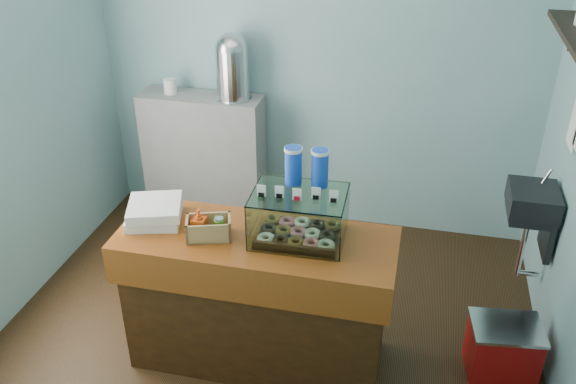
% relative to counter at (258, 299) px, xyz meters
% --- Properties ---
extents(ground, '(3.50, 3.50, 0.00)m').
position_rel_counter_xyz_m(ground, '(0.00, 0.25, -0.46)').
color(ground, black).
rests_on(ground, ground).
extents(room_shell, '(3.54, 3.04, 2.82)m').
position_rel_counter_xyz_m(room_shell, '(0.03, 0.26, 1.25)').
color(room_shell, '#71A2A5').
rests_on(room_shell, ground).
extents(counter, '(1.60, 0.60, 0.90)m').
position_rel_counter_xyz_m(counter, '(0.00, 0.00, 0.00)').
color(counter, '#40210C').
rests_on(counter, ground).
extents(back_shelf, '(1.00, 0.32, 1.10)m').
position_rel_counter_xyz_m(back_shelf, '(-0.90, 1.57, 0.09)').
color(back_shelf, gray).
rests_on(back_shelf, ground).
extents(display_case, '(0.53, 0.40, 0.50)m').
position_rel_counter_xyz_m(display_case, '(0.24, 0.08, 0.60)').
color(display_case, '#361D10').
rests_on(display_case, counter).
extents(condiment_crate, '(0.28, 0.22, 0.18)m').
position_rel_counter_xyz_m(condiment_crate, '(-0.27, -0.06, 0.51)').
color(condiment_crate, tan).
rests_on(condiment_crate, counter).
extents(pastry_boxes, '(0.39, 0.38, 0.12)m').
position_rel_counter_xyz_m(pastry_boxes, '(-0.63, 0.04, 0.50)').
color(pastry_boxes, white).
rests_on(pastry_boxes, counter).
extents(coffee_urn, '(0.28, 0.28, 0.52)m').
position_rel_counter_xyz_m(coffee_urn, '(-0.62, 1.57, 0.92)').
color(coffee_urn, silver).
rests_on(coffee_urn, back_shelf).
extents(red_cooler, '(0.45, 0.36, 0.36)m').
position_rel_counter_xyz_m(red_cooler, '(1.47, 0.20, -0.27)').
color(red_cooler, '#A80E0D').
rests_on(red_cooler, ground).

